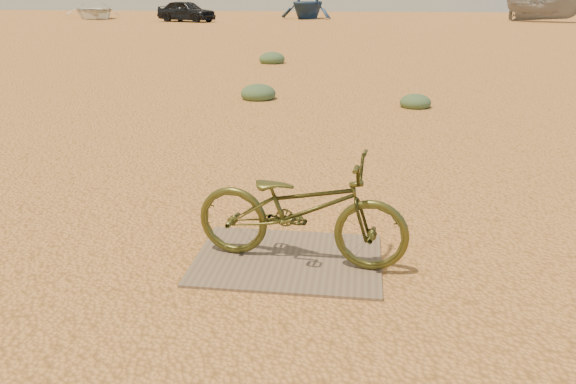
# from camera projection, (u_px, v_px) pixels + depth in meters

# --- Properties ---
(ground) EXTENTS (120.00, 120.00, 0.00)m
(ground) POSITION_uv_depth(u_px,v_px,m) (332.00, 271.00, 4.22)
(ground) COLOR #DA9350
(ground) RESTS_ON ground
(plywood_board) EXTENTS (1.44, 1.06, 0.02)m
(plywood_board) POSITION_uv_depth(u_px,v_px,m) (288.00, 259.00, 4.38)
(plywood_board) COLOR brown
(plywood_board) RESTS_ON ground
(bicycle) EXTENTS (1.69, 0.77, 0.86)m
(bicycle) POSITION_uv_depth(u_px,v_px,m) (301.00, 209.00, 4.20)
(bicycle) COLOR #42441B
(bicycle) RESTS_ON plywood_board
(car) EXTENTS (4.60, 3.13, 1.45)m
(car) POSITION_uv_depth(u_px,v_px,m) (186.00, 11.00, 39.42)
(car) COLOR black
(car) RESTS_ON ground
(boat_near_left) EXTENTS (6.47, 7.10, 1.20)m
(boat_near_left) POSITION_uv_depth(u_px,v_px,m) (94.00, 11.00, 43.92)
(boat_near_left) COLOR silver
(boat_near_left) RESTS_ON ground
(boat_far_left) EXTENTS (5.37, 5.80, 2.52)m
(boat_far_left) POSITION_uv_depth(u_px,v_px,m) (308.00, 2.00, 43.69)
(boat_far_left) COLOR navy
(boat_far_left) RESTS_ON ground
(boat_mid_right) EXTENTS (5.75, 4.99, 2.16)m
(boat_mid_right) POSITION_uv_depth(u_px,v_px,m) (544.00, 6.00, 39.04)
(boat_mid_right) COLOR gray
(boat_mid_right) RESTS_ON ground
(kale_a) EXTENTS (0.68, 0.68, 0.38)m
(kale_a) POSITION_uv_depth(u_px,v_px,m) (258.00, 99.00, 11.02)
(kale_a) COLOR #476142
(kale_a) RESTS_ON ground
(kale_b) EXTENTS (0.56, 0.56, 0.31)m
(kale_b) POSITION_uv_depth(u_px,v_px,m) (415.00, 107.00, 10.23)
(kale_b) COLOR #476142
(kale_b) RESTS_ON ground
(kale_c) EXTENTS (0.76, 0.76, 0.42)m
(kale_c) POSITION_uv_depth(u_px,v_px,m) (272.00, 63.00, 16.58)
(kale_c) COLOR #476142
(kale_c) RESTS_ON ground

